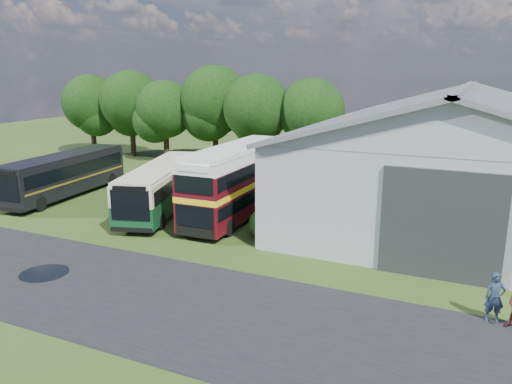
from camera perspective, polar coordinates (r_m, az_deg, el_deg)
The scene contains 17 objects.
ground at distance 26.26m, azimuth -15.96°, elevation -7.14°, with size 120.00×120.00×0.00m, color #253C13.
asphalt_road at distance 22.34m, azimuth -15.06°, elevation -10.89°, with size 60.00×8.00×0.02m, color black.
puddle at distance 25.29m, azimuth -23.03°, elevation -8.57°, with size 2.20×2.20×0.01m, color black.
storage_shed at distance 34.74m, azimuth 22.33°, elevation 4.55°, with size 18.80×24.80×8.15m.
tree_far_left at distance 57.95m, azimuth -18.35°, elevation 9.62°, with size 6.12×6.12×8.64m.
tree_left_a at distance 55.04m, azimuth -14.13°, elevation 10.04°, with size 6.46×6.46×9.12m.
tree_left_b at distance 51.29m, azimuth -10.37°, elevation 9.28°, with size 5.78×5.78×8.16m.
tree_mid at distance 49.66m, azimuth -4.73°, elevation 10.39°, with size 6.80×6.80×9.60m.
tree_right_a at distance 46.53m, azimuth 0.11°, elevation 9.59°, with size 6.26×6.26×8.83m.
tree_right_b at distance 45.45m, azimuth 6.35°, elevation 9.09°, with size 5.98×5.98×8.45m.
shrub_front at distance 28.18m, azimuth 0.89°, elevation -5.13°, with size 1.70×1.70×1.70m, color #194714.
shrub_mid at distance 29.92m, azimuth 2.44°, elevation -3.99°, with size 1.60×1.60×1.60m, color #194714.
shrub_back at distance 31.70m, azimuth 3.82°, elevation -2.98°, with size 1.80×1.80×1.80m, color #194714.
bus_green_single at distance 33.45m, azimuth -10.66°, elevation 0.62°, with size 5.73×11.44×3.08m.
bus_maroon_double at distance 31.29m, azimuth -2.18°, elevation 1.13°, with size 2.92×10.67×4.56m.
bus_dark_single at distance 39.30m, azimuth -21.01°, elevation 1.91°, with size 3.72×11.43×3.10m.
visitor_a at distance 20.78m, azimuth 25.61°, elevation -10.86°, with size 0.70×0.46×1.93m, color #1D293F.
Camera 1 is at (16.37, -18.36, 9.19)m, focal length 35.00 mm.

